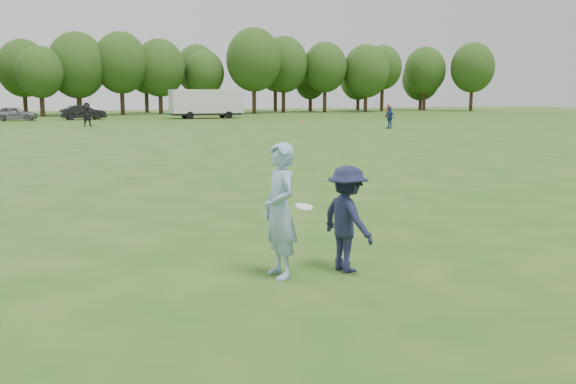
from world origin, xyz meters
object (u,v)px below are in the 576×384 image
player_far_d (87,114)px  car_e (15,114)px  player_far_b (389,117)px  cargo_trailer (206,102)px  car_f (83,112)px  field_cone (303,122)px  player_far_c (388,111)px  thrower (280,211)px  defender (347,219)px

player_far_d → car_e: bearing=106.7°
car_e → player_far_b: bearing=-127.2°
car_e → cargo_trailer: size_ratio=0.48×
car_f → car_e: bearing=85.6°
car_f → cargo_trailer: cargo_trailer is taller
player_far_b → cargo_trailer: 26.70m
player_far_d → field_cone: size_ratio=6.71×
player_far_c → car_e: bearing=33.0°
player_far_b → car_e: size_ratio=0.40×
player_far_d → car_f: bearing=81.3°
thrower → car_f: 60.47m
player_far_d → cargo_trailer: cargo_trailer is taller
car_e → cargo_trailer: bearing=-86.7°
thrower → player_far_b: bearing=143.2°
player_far_d → car_e: (-5.78, 14.30, -0.27)m
defender → player_far_c: defender is taller
defender → field_cone: (19.42, 44.25, -0.66)m
cargo_trailer → player_far_c: bearing=-13.6°
defender → car_e: bearing=-4.6°
defender → player_far_c: size_ratio=1.06×
car_f → field_cone: bearing=-139.0°
car_e → car_f: 6.66m
thrower → cargo_trailer: cargo_trailer is taller
thrower → car_f: size_ratio=0.43×
defender → cargo_trailer: size_ratio=0.18×
player_far_b → field_cone: 11.26m
player_far_d → car_f: 14.67m
player_far_b → player_far_d: 25.04m
defender → player_far_c: bearing=-42.7°
thrower → car_e: (-4.47, 60.09, -0.26)m
player_far_b → car_e: 38.43m
thrower → car_e: 60.26m
player_far_b → car_f: bearing=-152.2°
field_cone → defender: bearing=-113.7°
car_e → car_f: bearing=-79.8°
car_e → field_cone: (24.95, -15.96, -0.58)m
player_far_b → player_far_d: player_far_d is taller
player_far_d → car_e: player_far_d is taller
player_far_b → cargo_trailer: size_ratio=0.19×
thrower → cargo_trailer: size_ratio=0.22×
car_f → defender: bearing=171.7°
thrower → cargo_trailer: (15.21, 58.71, 0.78)m
car_f → field_cone: (18.30, -16.30, -0.61)m
player_far_c → cargo_trailer: (-20.66, 4.98, 1.01)m
cargo_trailer → car_e: bearing=176.0°
player_far_d → player_far_b: bearing=-35.6°
defender → car_e: size_ratio=0.38×
thrower → player_far_d: size_ratio=0.99×
defender → field_cone: size_ratio=5.41×
defender → car_f: 60.56m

